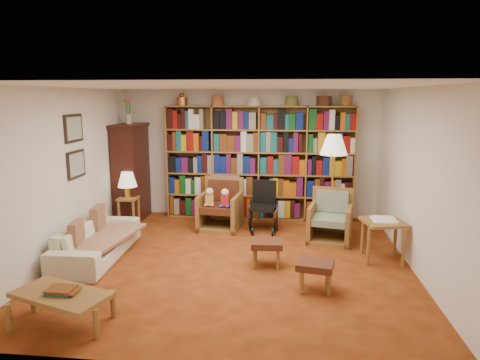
# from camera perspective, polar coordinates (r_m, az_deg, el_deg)

# --- Properties ---
(floor) EXTENTS (5.00, 5.00, 0.00)m
(floor) POSITION_cam_1_polar(r_m,az_deg,el_deg) (6.36, -0.74, -10.79)
(floor) COLOR #924016
(floor) RESTS_ON ground
(ceiling) EXTENTS (5.00, 5.00, 0.00)m
(ceiling) POSITION_cam_1_polar(r_m,az_deg,el_deg) (5.91, -0.80, 12.34)
(ceiling) COLOR white
(ceiling) RESTS_ON wall_back
(wall_back) EXTENTS (5.00, 0.00, 5.00)m
(wall_back) POSITION_cam_1_polar(r_m,az_deg,el_deg) (8.47, 1.28, 3.47)
(wall_back) COLOR white
(wall_back) RESTS_ON floor
(wall_front) EXTENTS (5.00, 0.00, 5.00)m
(wall_front) POSITION_cam_1_polar(r_m,az_deg,el_deg) (3.62, -5.61, -7.04)
(wall_front) COLOR white
(wall_front) RESTS_ON floor
(wall_left) EXTENTS (0.00, 5.00, 5.00)m
(wall_left) POSITION_cam_1_polar(r_m,az_deg,el_deg) (6.78, -22.24, 0.74)
(wall_left) COLOR white
(wall_left) RESTS_ON floor
(wall_right) EXTENTS (0.00, 5.00, 5.00)m
(wall_right) POSITION_cam_1_polar(r_m,az_deg,el_deg) (6.23, 22.71, -0.15)
(wall_right) COLOR white
(wall_right) RESTS_ON floor
(bookshelf) EXTENTS (3.60, 0.30, 2.42)m
(bookshelf) POSITION_cam_1_polar(r_m,az_deg,el_deg) (8.29, 2.55, 2.75)
(bookshelf) COLOR olive
(bookshelf) RESTS_ON floor
(curio_cabinet) EXTENTS (0.50, 0.95, 2.40)m
(curio_cabinet) POSITION_cam_1_polar(r_m,az_deg,el_deg) (8.52, -14.31, 1.17)
(curio_cabinet) COLOR #35130E
(curio_cabinet) RESTS_ON floor
(framed_pictures) EXTENTS (0.03, 0.52, 0.97)m
(framed_pictures) POSITION_cam_1_polar(r_m,az_deg,el_deg) (6.98, -21.15, 4.21)
(framed_pictures) COLOR black
(framed_pictures) RESTS_ON wall_left
(sofa) EXTENTS (1.88, 0.78, 0.54)m
(sofa) POSITION_cam_1_polar(r_m,az_deg,el_deg) (6.76, -18.51, -7.62)
(sofa) COLOR beige
(sofa) RESTS_ON floor
(sofa_throw) EXTENTS (0.97, 1.56, 0.04)m
(sofa_throw) POSITION_cam_1_polar(r_m,az_deg,el_deg) (6.73, -18.13, -7.42)
(sofa_throw) COLOR #BFB18B
(sofa_throw) RESTS_ON sofa
(cushion_left) EXTENTS (0.17, 0.41, 0.40)m
(cushion_left) POSITION_cam_1_polar(r_m,az_deg,el_deg) (7.06, -18.39, -5.29)
(cushion_left) COLOR maroon
(cushion_left) RESTS_ON sofa
(cushion_right) EXTENTS (0.16, 0.37, 0.36)m
(cushion_right) POSITION_cam_1_polar(r_m,az_deg,el_deg) (6.46, -20.95, -6.97)
(cushion_right) COLOR maroon
(cushion_right) RESTS_ON sofa
(side_table_lamp) EXTENTS (0.35, 0.35, 0.55)m
(side_table_lamp) POSITION_cam_1_polar(r_m,az_deg,el_deg) (8.15, -14.63, -3.36)
(side_table_lamp) COLOR olive
(side_table_lamp) RESTS_ON floor
(table_lamp) EXTENTS (0.35, 0.35, 0.48)m
(table_lamp) POSITION_cam_1_polar(r_m,az_deg,el_deg) (8.05, -14.80, -0.02)
(table_lamp) COLOR gold
(table_lamp) RESTS_ON side_table_lamp
(armchair_leather) EXTENTS (0.80, 0.84, 0.92)m
(armchair_leather) POSITION_cam_1_polar(r_m,az_deg,el_deg) (7.85, -2.57, -3.65)
(armchair_leather) COLOR olive
(armchair_leather) RESTS_ON floor
(armchair_sage) EXTENTS (0.83, 0.84, 0.85)m
(armchair_sage) POSITION_cam_1_polar(r_m,az_deg,el_deg) (7.34, 11.83, -5.34)
(armchair_sage) COLOR olive
(armchair_sage) RESTS_ON floor
(wheelchair) EXTENTS (0.51, 0.71, 0.89)m
(wheelchair) POSITION_cam_1_polar(r_m,az_deg,el_deg) (7.70, 3.20, -3.74)
(wheelchair) COLOR black
(wheelchair) RESTS_ON floor
(floor_lamp) EXTENTS (0.46, 0.46, 1.75)m
(floor_lamp) POSITION_cam_1_polar(r_m,az_deg,el_deg) (7.32, 12.38, 4.07)
(floor_lamp) COLOR gold
(floor_lamp) RESTS_ON floor
(side_table_papers) EXTENTS (0.67, 0.67, 0.63)m
(side_table_papers) POSITION_cam_1_polar(r_m,az_deg,el_deg) (6.60, 18.56, -5.94)
(side_table_papers) COLOR olive
(side_table_papers) RESTS_ON floor
(footstool_a) EXTENTS (0.46, 0.40, 0.37)m
(footstool_a) POSITION_cam_1_polar(r_m,az_deg,el_deg) (6.12, 3.57, -8.68)
(footstool_a) COLOR #4F2415
(footstool_a) RESTS_ON floor
(footstool_b) EXTENTS (0.50, 0.45, 0.37)m
(footstool_b) POSITION_cam_1_polar(r_m,az_deg,el_deg) (5.46, 10.00, -11.35)
(footstool_b) COLOR #4F2415
(footstool_b) RESTS_ON floor
(coffee_table) EXTENTS (1.13, 0.81, 0.42)m
(coffee_table) POSITION_cam_1_polar(r_m,az_deg,el_deg) (4.98, -22.71, -14.15)
(coffee_table) COLOR olive
(coffee_table) RESTS_ON floor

